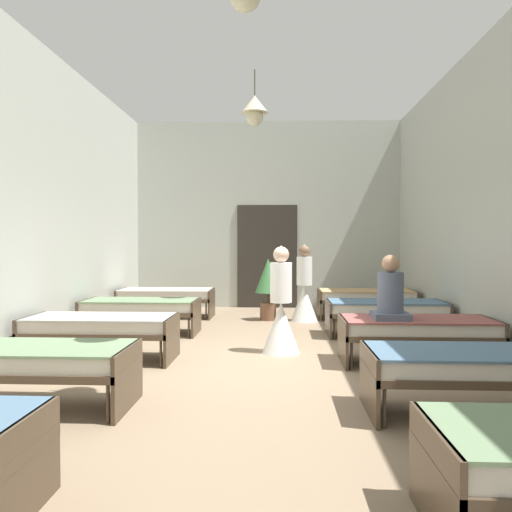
# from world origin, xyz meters

# --- Properties ---
(ground_plane) EXTENTS (6.74, 11.35, 0.10)m
(ground_plane) POSITION_xyz_m (0.00, 0.00, -0.05)
(ground_plane) COLOR #8C755B
(room_shell) EXTENTS (6.54, 10.95, 4.35)m
(room_shell) POSITION_xyz_m (-0.00, 1.30, 2.18)
(room_shell) COLOR #B2B7AD
(room_shell) RESTS_ON ground
(bed_left_row_1) EXTENTS (1.90, 0.84, 0.57)m
(bed_left_row_1) POSITION_xyz_m (-2.02, -1.87, 0.44)
(bed_left_row_1) COLOR #473828
(bed_left_row_1) RESTS_ON ground
(bed_right_row_1) EXTENTS (1.90, 0.84, 0.57)m
(bed_right_row_1) POSITION_xyz_m (2.02, -1.87, 0.44)
(bed_right_row_1) COLOR #473828
(bed_right_row_1) RESTS_ON ground
(bed_left_row_2) EXTENTS (1.90, 0.84, 0.57)m
(bed_left_row_2) POSITION_xyz_m (-2.02, 0.00, 0.44)
(bed_left_row_2) COLOR #473828
(bed_left_row_2) RESTS_ON ground
(bed_right_row_2) EXTENTS (1.90, 0.84, 0.57)m
(bed_right_row_2) POSITION_xyz_m (2.02, 0.00, 0.44)
(bed_right_row_2) COLOR #473828
(bed_right_row_2) RESTS_ON ground
(bed_left_row_3) EXTENTS (1.90, 0.84, 0.57)m
(bed_left_row_3) POSITION_xyz_m (-2.02, 1.87, 0.44)
(bed_left_row_3) COLOR #473828
(bed_left_row_3) RESTS_ON ground
(bed_right_row_3) EXTENTS (1.90, 0.84, 0.57)m
(bed_right_row_3) POSITION_xyz_m (2.02, 1.87, 0.44)
(bed_right_row_3) COLOR #473828
(bed_right_row_3) RESTS_ON ground
(bed_left_row_4) EXTENTS (1.90, 0.84, 0.57)m
(bed_left_row_4) POSITION_xyz_m (-2.02, 3.74, 0.44)
(bed_left_row_4) COLOR #473828
(bed_left_row_4) RESTS_ON ground
(bed_right_row_4) EXTENTS (1.90, 0.84, 0.57)m
(bed_right_row_4) POSITION_xyz_m (2.02, 3.74, 0.44)
(bed_right_row_4) COLOR #473828
(bed_right_row_4) RESTS_ON ground
(nurse_near_aisle) EXTENTS (0.52, 0.52, 1.49)m
(nurse_near_aisle) POSITION_xyz_m (0.31, 0.54, 0.53)
(nurse_near_aisle) COLOR white
(nurse_near_aisle) RESTS_ON ground
(nurse_mid_aisle) EXTENTS (0.52, 0.52, 1.49)m
(nurse_mid_aisle) POSITION_xyz_m (0.77, 3.35, 0.53)
(nurse_mid_aisle) COLOR white
(nurse_mid_aisle) RESTS_ON ground
(patient_seated_primary) EXTENTS (0.44, 0.44, 0.80)m
(patient_seated_primary) POSITION_xyz_m (1.67, -0.06, 0.87)
(patient_seated_primary) COLOR #515B70
(patient_seated_primary) RESTS_ON bed_right_row_2
(potted_plant) EXTENTS (0.50, 0.50, 1.21)m
(potted_plant) POSITION_xyz_m (0.06, 3.46, 0.76)
(potted_plant) COLOR brown
(potted_plant) RESTS_ON ground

